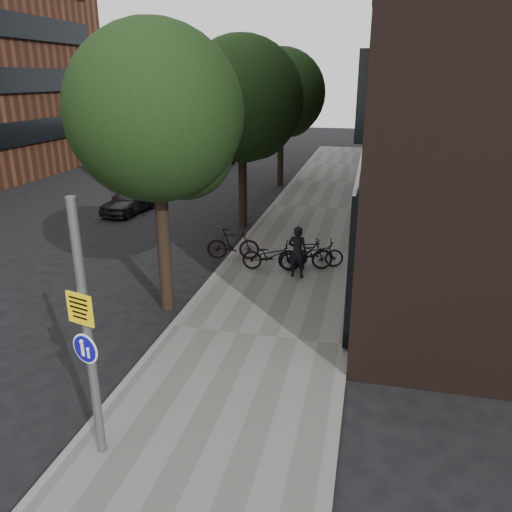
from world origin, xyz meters
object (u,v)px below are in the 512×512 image
(signpost, at_px, (88,334))
(parked_car_near, at_px, (130,200))
(pedestrian, at_px, (297,252))
(parked_bike_facade_near, at_px, (316,253))

(signpost, xyz_separation_m, parked_car_near, (-7.03, 15.28, -1.74))
(signpost, relative_size, pedestrian, 2.63)
(pedestrian, height_order, parked_bike_facade_near, pedestrian)
(pedestrian, relative_size, parked_car_near, 0.47)
(parked_bike_facade_near, height_order, parked_car_near, parked_car_near)
(pedestrian, bearing_deg, signpost, 82.08)
(parked_bike_facade_near, relative_size, parked_car_near, 0.50)
(pedestrian, relative_size, parked_bike_facade_near, 0.93)
(parked_bike_facade_near, xyz_separation_m, parked_car_near, (-9.58, 5.63, 0.02))
(signpost, bearing_deg, pedestrian, 91.94)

